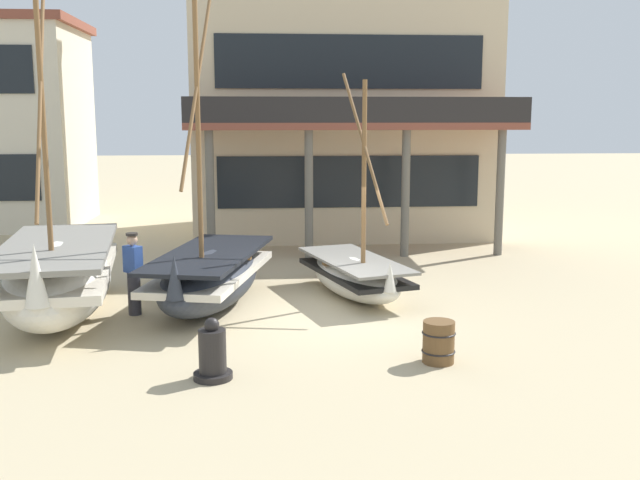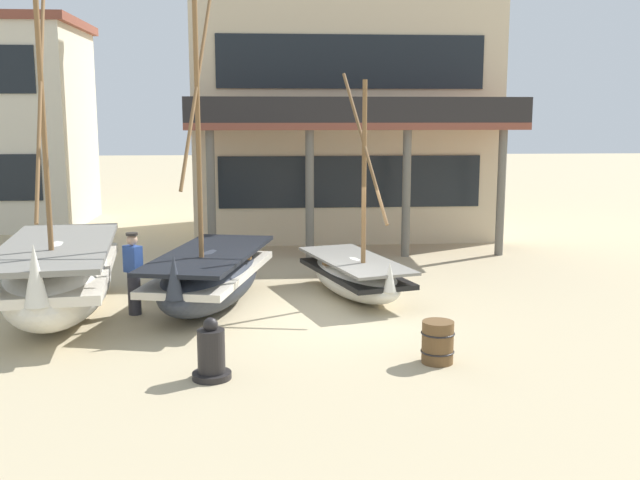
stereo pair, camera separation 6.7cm
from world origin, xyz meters
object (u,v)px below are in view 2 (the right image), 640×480
object	(u,v)px
fishing_boat_centre_large	(58,277)
fishing_boat_far_right	(355,275)
wooden_barrel	(438,342)
harbor_building_main	(341,69)
capstan_winch	(211,354)
fisherman_by_hull	(134,274)
fishing_boat_near_left	(210,276)

from	to	relation	value
fishing_boat_centre_large	fishing_boat_far_right	size ratio (longest dim) A/B	1.50
wooden_barrel	harbor_building_main	bearing A→B (deg)	90.62
capstan_winch	fishing_boat_centre_large	bearing A→B (deg)	131.11
fishing_boat_centre_large	wooden_barrel	distance (m)	7.69
fishing_boat_centre_large	fisherman_by_hull	xyz separation A→B (m)	(1.47, 0.09, 0.00)
fishing_boat_centre_large	harbor_building_main	distance (m)	13.46
fishing_boat_near_left	harbor_building_main	world-z (taller)	harbor_building_main
fishing_boat_centre_large	capstan_winch	world-z (taller)	fishing_boat_centre_large
fishing_boat_near_left	fishing_boat_far_right	distance (m)	3.22
fishing_boat_near_left	capstan_winch	xyz separation A→B (m)	(0.31, -4.34, -0.28)
fishing_boat_near_left	fishing_boat_centre_large	size ratio (longest dim) A/B	0.89
harbor_building_main	capstan_winch	bearing A→B (deg)	-103.63
wooden_barrel	capstan_winch	bearing A→B (deg)	-172.82
fishing_boat_near_left	fisherman_by_hull	bearing A→B (deg)	-162.04
fishing_boat_near_left	fishing_boat_centre_large	bearing A→B (deg)	-169.01
fishing_boat_near_left	fishing_boat_centre_large	world-z (taller)	fishing_boat_centre_large
fishing_boat_centre_large	harbor_building_main	world-z (taller)	harbor_building_main
capstan_winch	harbor_building_main	world-z (taller)	harbor_building_main
fishing_boat_near_left	fisherman_by_hull	size ratio (longest dim) A/B	3.89
fishing_boat_near_left	capstan_winch	world-z (taller)	fishing_boat_near_left
fishing_boat_far_right	capstan_winch	world-z (taller)	fishing_boat_far_right
fishing_boat_far_right	harbor_building_main	world-z (taller)	harbor_building_main
fishing_boat_centre_large	fisherman_by_hull	bearing A→B (deg)	3.52
fishing_boat_centre_large	capstan_winch	bearing A→B (deg)	-48.89
wooden_barrel	harbor_building_main	world-z (taller)	harbor_building_main
capstan_winch	wooden_barrel	world-z (taller)	capstan_winch
fishing_boat_near_left	wooden_barrel	size ratio (longest dim) A/B	9.36
fishing_boat_far_right	fisherman_by_hull	world-z (taller)	fishing_boat_far_right
fisherman_by_hull	wooden_barrel	world-z (taller)	fisherman_by_hull
fishing_boat_centre_large	fisherman_by_hull	distance (m)	1.47
harbor_building_main	wooden_barrel	bearing A→B (deg)	-89.38
fishing_boat_far_right	fishing_boat_centre_large	bearing A→B (deg)	-168.60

